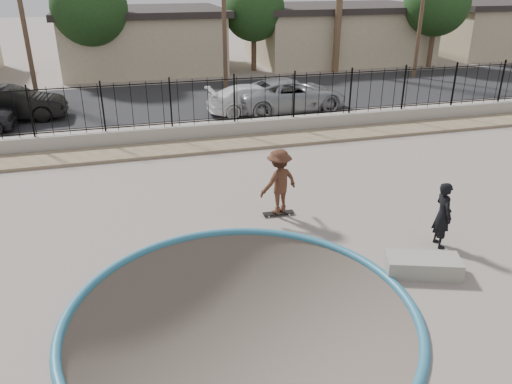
{
  "coord_description": "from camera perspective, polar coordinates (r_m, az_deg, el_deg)",
  "views": [
    {
      "loc": [
        -1.82,
        -8.69,
        6.18
      ],
      "look_at": [
        1.11,
        2.0,
        1.23
      ],
      "focal_mm": 35.0,
      "sensor_mm": 36.0,
      "label": 1
    }
  ],
  "objects": [
    {
      "name": "street",
      "position": [
        26.48,
        -11.15,
        10.17
      ],
      "size": [
        90.0,
        8.0,
        0.04
      ],
      "primitive_type": "cube",
      "color": "black",
      "rests_on": "ground"
    },
    {
      "name": "utility_pole_left",
      "position": [
        28.04,
        -25.35,
        18.92
      ],
      "size": [
        1.7,
        0.24,
        9.0
      ],
      "color": "#473323",
      "rests_on": "ground"
    },
    {
      "name": "concrete_ledge",
      "position": [
        11.74,
        18.51,
        -7.95
      ],
      "size": [
        1.74,
        1.19,
        0.4
      ],
      "primitive_type": "cube",
      "rotation": [
        0.0,
        0.0,
        -0.34
      ],
      "color": "gray",
      "rests_on": "ground"
    },
    {
      "name": "car_c",
      "position": [
        23.55,
        -0.12,
        10.57
      ],
      "size": [
        4.52,
        1.97,
        1.29
      ],
      "primitive_type": "imported",
      "rotation": [
        0.0,
        0.0,
        1.61
      ],
      "color": "white",
      "rests_on": "street"
    },
    {
      "name": "fence",
      "position": [
        19.64,
        -9.73,
        9.95
      ],
      "size": [
        40.0,
        0.04,
        1.8
      ],
      "color": "black",
      "rests_on": "retaining_wall"
    },
    {
      "name": "house_center",
      "position": [
        35.48,
        -12.84,
        16.7
      ],
      "size": [
        10.6,
        8.6,
        3.9
      ],
      "color": "tan",
      "rests_on": "ground"
    },
    {
      "name": "street_tree_right",
      "position": [
        37.14,
        20.0,
        19.67
      ],
      "size": [
        4.32,
        4.32,
        6.36
      ],
      "color": "#473323",
      "rests_on": "ground"
    },
    {
      "name": "skateboard",
      "position": [
        13.74,
        2.57,
        -2.4
      ],
      "size": [
        0.87,
        0.26,
        0.07
      ],
      "rotation": [
        0.0,
        0.0,
        -0.05
      ],
      "color": "black",
      "rests_on": "ground"
    },
    {
      "name": "house_east",
      "position": [
        38.81,
        9.25,
        17.56
      ],
      "size": [
        12.6,
        8.6,
        3.9
      ],
      "color": "tan",
      "rests_on": "ground"
    },
    {
      "name": "house_east_far",
      "position": [
        46.31,
        25.98,
        16.58
      ],
      "size": [
        11.6,
        8.6,
        3.9
      ],
      "color": "tan",
      "rests_on": "ground"
    },
    {
      "name": "bowl_pit",
      "position": [
        10.03,
        -1.64,
        -13.98
      ],
      "size": [
        6.84,
        6.84,
        1.8
      ],
      "primitive_type": null,
      "color": "#4F433D",
      "rests_on": "ground"
    },
    {
      "name": "skater",
      "position": [
        13.39,
        2.64,
        0.81
      ],
      "size": [
        1.32,
        1.04,
        1.8
      ],
      "primitive_type": "imported",
      "rotation": [
        0.0,
        0.0,
        3.51
      ],
      "color": "brown",
      "rests_on": "ground"
    },
    {
      "name": "coping_ring",
      "position": [
        10.03,
        -1.64,
        -13.98
      ],
      "size": [
        7.04,
        7.04,
        0.2
      ],
      "primitive_type": "torus",
      "color": "teal",
      "rests_on": "ground"
    },
    {
      "name": "videographer",
      "position": [
        12.73,
        20.57,
        -2.46
      ],
      "size": [
        0.46,
        0.64,
        1.65
      ],
      "primitive_type": "imported",
      "rotation": [
        0.0,
        0.0,
        1.46
      ],
      "color": "black",
      "rests_on": "ground"
    },
    {
      "name": "car_b",
      "position": [
        24.74,
        -26.18,
        9.04
      ],
      "size": [
        4.58,
        1.66,
        1.5
      ],
      "primitive_type": "imported",
      "rotation": [
        0.0,
        0.0,
        1.56
      ],
      "color": "black",
      "rests_on": "street"
    },
    {
      "name": "rock_strip",
      "position": [
        18.99,
        -9.05,
        4.95
      ],
      "size": [
        42.0,
        1.6,
        0.11
      ],
      "primitive_type": "cube",
      "color": "#9C8766",
      "rests_on": "ground"
    },
    {
      "name": "street_tree_mid",
      "position": [
        33.94,
        -0.26,
        20.12
      ],
      "size": [
        3.96,
        3.96,
        5.83
      ],
      "color": "#473323",
      "rests_on": "ground"
    },
    {
      "name": "retaining_wall",
      "position": [
        19.96,
        -9.49,
        6.61
      ],
      "size": [
        42.0,
        0.45,
        0.6
      ],
      "primitive_type": "cube",
      "color": "gray",
      "rests_on": "ground"
    },
    {
      "name": "car_d",
      "position": [
        24.01,
        3.93,
        11.03
      ],
      "size": [
        5.61,
        3.01,
        1.5
      ],
      "primitive_type": "imported",
      "rotation": [
        0.0,
        0.0,
        1.67
      ],
      "color": "#9A9DA2",
      "rests_on": "street"
    },
    {
      "name": "ground",
      "position": [
        22.0,
        -9.76,
        4.4
      ],
      "size": [
        120.0,
        120.0,
        2.2
      ],
      "primitive_type": "cube",
      "color": "gray",
      "rests_on": "ground"
    },
    {
      "name": "street_tree_left",
      "position": [
        31.77,
        -18.52,
        19.33
      ],
      "size": [
        4.32,
        4.32,
        6.36
      ],
      "color": "#473323",
      "rests_on": "ground"
    }
  ]
}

